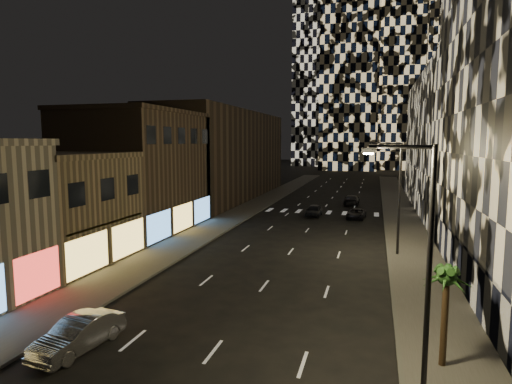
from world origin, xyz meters
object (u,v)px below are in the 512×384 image
Objects in this scene: streetlight_far at (397,190)px; car_silver_parked at (79,334)px; car_dark_midlane at (314,211)px; streetlight_near at (423,252)px; car_dark_oncoming at (352,200)px; car_dark_rightlane at (356,214)px; palm_tree at (446,283)px.

streetlight_far is 25.31m from car_silver_parked.
car_dark_midlane is at bearing 89.60° from car_silver_parked.
car_dark_midlane is (-8.85, 36.51, -4.63)m from streetlight_near.
streetlight_far is 1.78× the size of car_dark_oncoming.
streetlight_far is at bearing 99.93° from car_dark_oncoming.
car_dark_rightlane is at bearing -1.99° from car_dark_midlane.
car_silver_parked is at bearing -100.53° from car_dark_rightlane.
streetlight_near reaches higher than palm_tree.
streetlight_near reaches higher than car_dark_oncoming.
car_dark_oncoming is (-4.85, 27.64, -4.62)m from streetlight_far.
car_silver_parked is at bearing -178.11° from streetlight_near.
streetlight_near reaches higher than car_dark_rightlane.
car_dark_rightlane is (1.12, -11.50, -0.14)m from car_dark_oncoming.
car_dark_midlane is 1.02× the size of palm_tree.
streetlight_far reaches higher than palm_tree.
streetlight_far is 28.44m from car_dark_oncoming.
car_dark_midlane is at bearing 70.20° from car_dark_oncoming.
streetlight_near is 48.11m from car_dark_oncoming.
streetlight_far is 2.09× the size of car_dark_rightlane.
streetlight_near is at bearing -78.74° from car_dark_rightlane.
car_silver_parked is 1.08× the size of palm_tree.
car_dark_oncoming is at bearing 97.58° from palm_tree.
palm_tree is (10.04, -34.28, 2.87)m from car_dark_midlane.
car_dark_midlane is 0.84× the size of car_dark_oncoming.
streetlight_near is 2.16× the size of palm_tree.
streetlight_far is at bearing 63.09° from car_silver_parked.
streetlight_near is at bearing 9.65° from car_silver_parked.
car_silver_parked is 1.04× the size of car_dark_rightlane.
car_dark_midlane is at bearing 118.21° from streetlight_far.
streetlight_near is 1.78× the size of car_dark_oncoming.
car_dark_midlane is at bearing 103.63° from streetlight_near.
car_dark_rightlane is at bearing 95.90° from streetlight_near.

